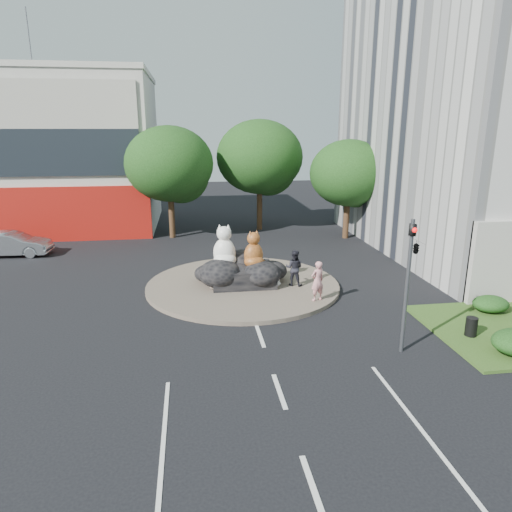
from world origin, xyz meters
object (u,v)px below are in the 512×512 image
(parked_car, at_px, (12,244))
(kitten_white, at_px, (275,278))
(pedestrian_pink, at_px, (317,281))
(litter_bin, at_px, (471,327))
(cat_white, at_px, (224,245))
(cat_tabby, at_px, (254,249))
(pedestrian_dark, at_px, (294,268))
(kitten_calico, at_px, (213,281))

(parked_car, bearing_deg, kitten_white, -116.07)
(pedestrian_pink, relative_size, litter_bin, 2.53)
(kitten_white, bearing_deg, cat_white, 135.46)
(cat_tabby, bearing_deg, pedestrian_dark, -36.65)
(pedestrian_pink, bearing_deg, pedestrian_dark, -96.68)
(cat_white, bearing_deg, kitten_calico, -115.80)
(kitten_calico, height_order, pedestrian_pink, pedestrian_pink)
(pedestrian_pink, relative_size, parked_car, 0.40)
(kitten_calico, relative_size, litter_bin, 1.11)
(cat_white, height_order, pedestrian_pink, cat_white)
(parked_car, bearing_deg, pedestrian_dark, -114.61)
(cat_tabby, relative_size, pedestrian_dark, 1.04)
(pedestrian_dark, bearing_deg, kitten_calico, 23.77)
(cat_tabby, xyz_separation_m, kitten_calico, (-2.11, -0.54, -1.45))
(kitten_white, distance_m, pedestrian_pink, 2.79)
(kitten_white, xyz_separation_m, pedestrian_pink, (1.56, -2.25, 0.51))
(cat_tabby, distance_m, litter_bin, 10.63)
(parked_car, bearing_deg, kitten_calico, -121.72)
(cat_tabby, bearing_deg, kitten_white, -49.79)
(cat_tabby, relative_size, kitten_white, 2.19)
(cat_white, xyz_separation_m, kitten_white, (2.52, -0.96, -1.57))
(cat_white, xyz_separation_m, cat_tabby, (1.47, -0.37, -0.14))
(cat_tabby, height_order, pedestrian_dark, cat_tabby)
(kitten_calico, xyz_separation_m, parked_car, (-12.57, 8.83, 0.17))
(cat_tabby, height_order, litter_bin, cat_tabby)
(kitten_white, bearing_deg, cat_tabby, 127.23)
(parked_car, xyz_separation_m, litter_bin, (22.32, -15.53, -0.29))
(cat_white, height_order, pedestrian_dark, cat_white)
(pedestrian_pink, height_order, parked_car, pedestrian_pink)
(parked_car, bearing_deg, cat_white, -117.57)
(pedestrian_dark, bearing_deg, pedestrian_pink, 129.07)
(pedestrian_dark, bearing_deg, parked_car, -3.65)
(kitten_calico, bearing_deg, cat_tabby, 27.98)
(litter_bin, bearing_deg, cat_white, 140.11)
(kitten_white, relative_size, litter_bin, 1.17)
(parked_car, bearing_deg, cat_tabby, -116.10)
(kitten_calico, height_order, kitten_white, kitten_white)
(kitten_white, height_order, pedestrian_dark, pedestrian_dark)
(pedestrian_dark, height_order, parked_car, pedestrian_dark)
(cat_white, relative_size, cat_tabby, 1.15)
(kitten_white, height_order, pedestrian_pink, pedestrian_pink)
(cat_tabby, xyz_separation_m, kitten_white, (1.05, -0.58, -1.43))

